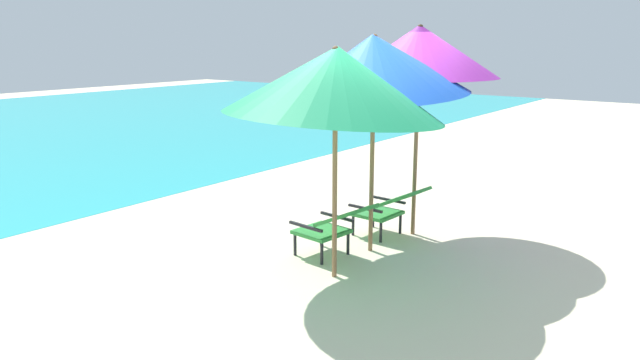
% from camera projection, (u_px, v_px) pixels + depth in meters
% --- Properties ---
extents(ground_plane, '(40.00, 40.00, 0.00)m').
position_uv_depth(ground_plane, '(136.00, 194.00, 9.55)').
color(ground_plane, beige).
extents(lounge_chair_left, '(0.63, 0.93, 0.68)m').
position_uv_depth(lounge_chair_left, '(333.00, 224.00, 6.65)').
color(lounge_chair_left, '#338E3D').
rests_on(lounge_chair_left, ground_plane).
extents(lounge_chair_right, '(0.58, 0.90, 0.68)m').
position_uv_depth(lounge_chair_right, '(389.00, 206.00, 7.38)').
color(lounge_chair_right, '#338E3D').
rests_on(lounge_chair_right, ground_plane).
extents(beach_umbrella_left, '(3.07, 3.06, 2.43)m').
position_uv_depth(beach_umbrella_left, '(335.00, 82.00, 5.77)').
color(beach_umbrella_left, olive).
rests_on(beach_umbrella_left, ground_plane).
extents(beach_umbrella_center, '(2.82, 2.80, 2.54)m').
position_uv_depth(beach_umbrella_center, '(374.00, 65.00, 6.51)').
color(beach_umbrella_center, olive).
rests_on(beach_umbrella_center, ground_plane).
extents(beach_umbrella_right, '(2.28, 2.30, 2.61)m').
position_uv_depth(beach_umbrella_right, '(419.00, 52.00, 7.08)').
color(beach_umbrella_right, olive).
rests_on(beach_umbrella_right, ground_plane).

